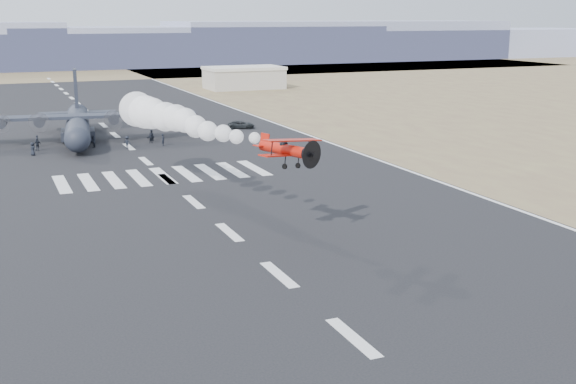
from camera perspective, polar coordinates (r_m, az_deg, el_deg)
ground at (r=45.20m, az=5.16°, el=-11.38°), size 500.00×500.00×0.00m
scrub_far at (r=267.40m, az=-18.86°, el=8.90°), size 500.00×80.00×0.00m
runway_markings at (r=99.81m, az=-11.18°, el=2.42°), size 60.00×260.00×0.01m
ridge_seg_d at (r=296.91m, az=-19.42°, el=10.53°), size 150.00×50.00×13.00m
ridge_seg_e at (r=308.05m, az=-7.07°, el=11.46°), size 150.00×50.00×15.00m
ridge_seg_f at (r=331.79m, az=4.01°, el=11.86°), size 150.00×50.00×17.00m
ridge_seg_g at (r=365.77m, az=13.32°, el=11.39°), size 150.00×50.00×13.00m
hangar_right at (r=197.86m, az=-3.50°, el=9.03°), size 20.50×12.50×5.90m
aerobatic_biplane at (r=61.43m, az=-0.04°, el=3.39°), size 6.71×6.18×2.87m
smoke_trail at (r=83.22m, az=-10.35°, el=6.04°), size 8.72×30.17×4.19m
transport_aircraft at (r=118.48m, az=-16.30°, el=5.22°), size 36.61×30.05×10.56m
support_vehicle at (r=127.06m, az=-3.72°, el=5.33°), size 5.11×3.45×1.30m
crew_a at (r=114.51m, az=-19.22°, el=3.80°), size 0.74×0.81×1.81m
crew_b at (r=111.81m, az=-15.17°, el=3.86°), size 0.87×1.02×1.80m
crew_c at (r=109.73m, az=-12.59°, el=3.85°), size 1.28×1.24×1.88m
crew_d at (r=111.45m, az=-19.19°, el=3.55°), size 1.10×0.64×1.80m
crew_e at (r=107.96m, az=-19.53°, el=3.23°), size 1.00×1.08×1.89m
crew_f at (r=113.85m, az=-10.78°, el=4.22°), size 1.56×0.86×1.60m
crew_g at (r=111.08m, az=-9.84°, el=4.09°), size 0.72×0.80×1.84m
crew_h at (r=115.76m, az=-10.74°, el=4.41°), size 0.95×0.99×1.75m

